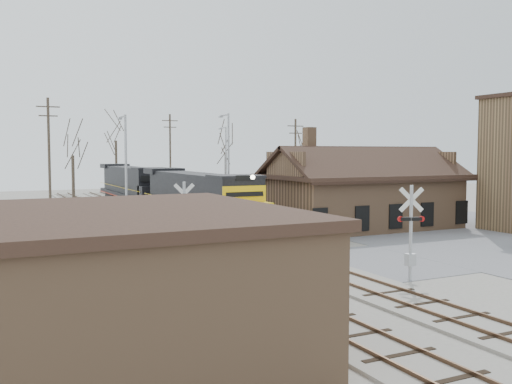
# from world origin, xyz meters

# --- Properties ---
(ground) EXTENTS (140.00, 140.00, 0.00)m
(ground) POSITION_xyz_m (0.00, 0.00, 0.00)
(ground) COLOR #9A958B
(ground) RESTS_ON ground
(road) EXTENTS (60.00, 9.00, 0.03)m
(road) POSITION_xyz_m (0.00, 0.00, 0.01)
(road) COLOR slate
(road) RESTS_ON ground
(parking_lot) EXTENTS (22.00, 26.00, 0.03)m
(parking_lot) POSITION_xyz_m (18.00, 4.00, 0.02)
(parking_lot) COLOR slate
(parking_lot) RESTS_ON ground
(track_main) EXTENTS (3.40, 90.00, 0.24)m
(track_main) POSITION_xyz_m (0.00, 15.00, 0.07)
(track_main) COLOR #9A958B
(track_main) RESTS_ON ground
(track_siding) EXTENTS (3.40, 90.00, 0.24)m
(track_siding) POSITION_xyz_m (-4.50, 15.00, 0.07)
(track_siding) COLOR #9A958B
(track_siding) RESTS_ON ground
(depot) EXTENTS (15.20, 9.31, 7.90)m
(depot) POSITION_xyz_m (11.99, 12.00, 2.41)
(depot) COLOR #8E6849
(depot) RESTS_ON ground
(commercial_building) EXTENTS (12.40, 10.40, 4.30)m
(commercial_building) POSITION_xyz_m (-13.00, -8.00, 2.16)
(commercial_building) COLOR #8E6849
(commercial_building) RESTS_ON ground
(locomotive_lead) EXTENTS (3.04, 20.34, 4.52)m
(locomotive_lead) POSITION_xyz_m (0.00, 16.52, 2.37)
(locomotive_lead) COLOR black
(locomotive_lead) RESTS_ON ground
(locomotive_trailing) EXTENTS (3.04, 20.34, 4.27)m
(locomotive_trailing) POSITION_xyz_m (0.00, 37.13, 2.37)
(locomotive_trailing) COLOR black
(locomotive_trailing) RESTS_ON ground
(crossbuck_near) EXTENTS (1.21, 0.55, 4.46)m
(crossbuck_near) POSITION_xyz_m (2.58, -4.34, 2.06)
(crossbuck_near) COLOR #A5A8AD
(crossbuck_near) RESTS_ON ground
(crossbuck_far) EXTENTS (1.25, 0.33, 4.38)m
(crossbuck_far) POSITION_xyz_m (-5.31, 4.56, 2.04)
(crossbuck_far) COLOR #A5A8AD
(crossbuck_far) RESTS_ON ground
(streetlight_a) EXTENTS (0.25, 2.04, 8.62)m
(streetlight_a) POSITION_xyz_m (-5.77, 16.05, 4.84)
(streetlight_a) COLOR #A5A8AD
(streetlight_a) RESTS_ON ground
(streetlight_b) EXTENTS (0.25, 2.04, 9.29)m
(streetlight_b) POSITION_xyz_m (4.21, 20.72, 5.18)
(streetlight_b) COLOR #A5A8AD
(streetlight_b) RESTS_ON ground
(streetlight_c) EXTENTS (0.25, 2.04, 8.94)m
(streetlight_c) POSITION_xyz_m (10.88, 36.96, 5.00)
(streetlight_c) COLOR #A5A8AD
(streetlight_c) RESTS_ON ground
(utility_pole_a) EXTENTS (2.00, 0.24, 10.77)m
(utility_pole_a) POSITION_xyz_m (-9.51, 28.95, 5.62)
(utility_pole_a) COLOR #382D23
(utility_pole_a) RESTS_ON ground
(utility_pole_b) EXTENTS (2.00, 0.24, 10.63)m
(utility_pole_b) POSITION_xyz_m (6.15, 43.21, 5.55)
(utility_pole_b) COLOR #382D23
(utility_pole_b) RESTS_ON ground
(utility_pole_c) EXTENTS (2.00, 0.24, 9.70)m
(utility_pole_c) POSITION_xyz_m (16.95, 31.13, 5.07)
(utility_pole_c) COLOR #382D23
(utility_pole_c) RESTS_ON ground
(tree_b) EXTENTS (3.76, 3.76, 9.22)m
(tree_b) POSITION_xyz_m (-6.44, 36.23, 6.56)
(tree_b) COLOR #382D23
(tree_b) RESTS_ON ground
(tree_c) EXTENTS (4.99, 4.99, 12.23)m
(tree_c) POSITION_xyz_m (1.12, 50.57, 8.72)
(tree_c) COLOR #382D23
(tree_c) RESTS_ON ground
(tree_d) EXTENTS (3.97, 3.97, 9.73)m
(tree_d) POSITION_xyz_m (12.64, 41.01, 6.93)
(tree_d) COLOR #382D23
(tree_d) RESTS_ON ground
(tree_e) EXTENTS (3.48, 3.48, 8.54)m
(tree_e) POSITION_xyz_m (22.48, 40.20, 6.07)
(tree_e) COLOR #382D23
(tree_e) RESTS_ON ground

